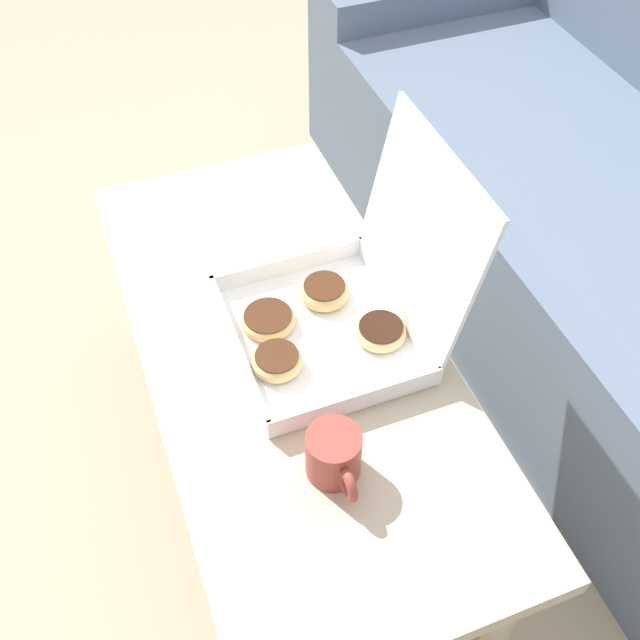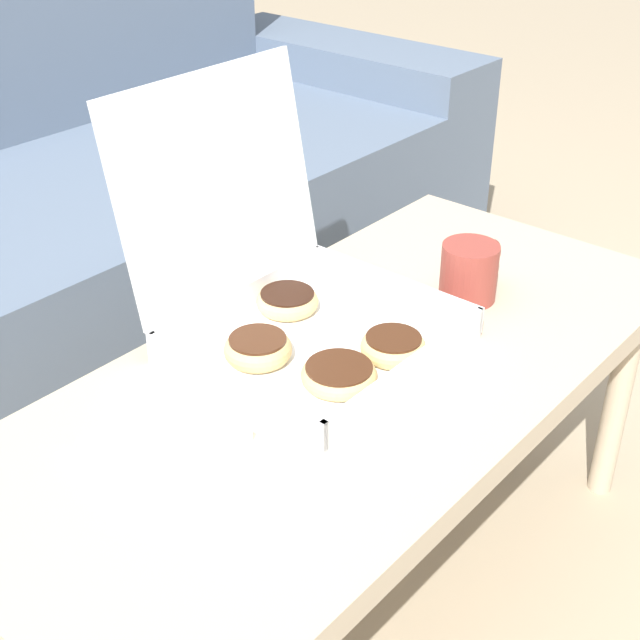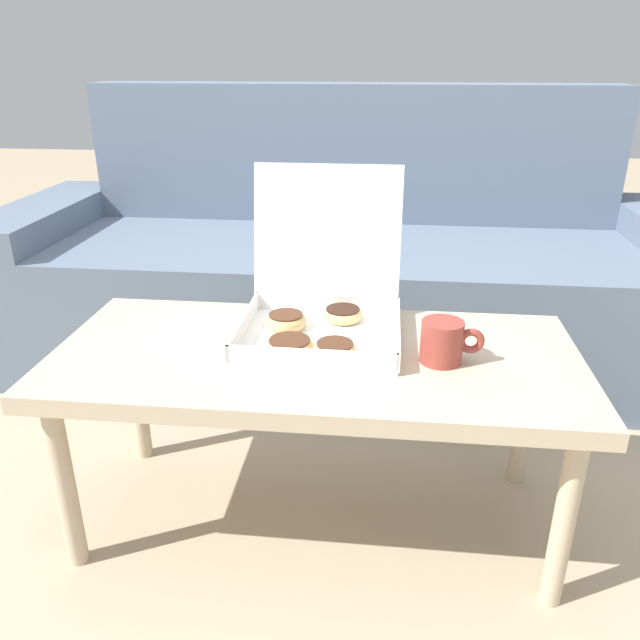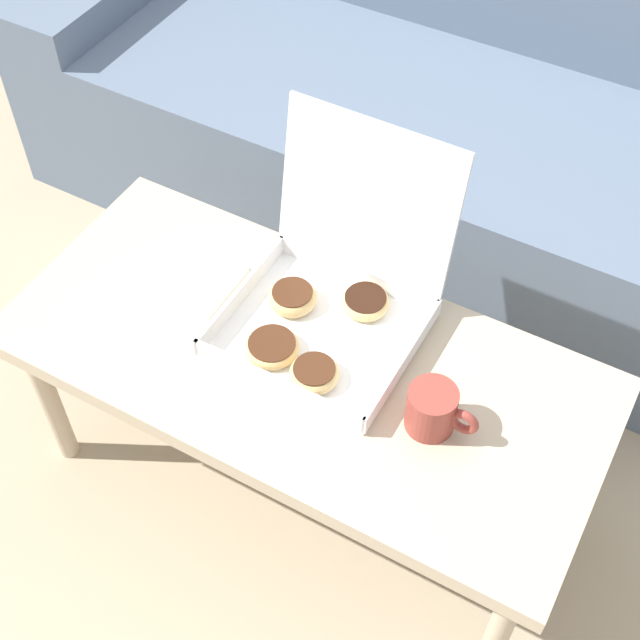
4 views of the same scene
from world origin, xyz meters
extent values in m
plane|color=tan|center=(0.00, 0.00, 0.00)|extent=(12.00, 12.00, 0.00)
cube|color=slate|center=(0.00, 0.67, 0.23)|extent=(1.99, 0.65, 0.46)
cube|color=slate|center=(0.00, 1.10, 0.48)|extent=(1.99, 0.20, 0.96)
cube|color=slate|center=(-1.11, 0.77, 0.28)|extent=(0.24, 0.85, 0.56)
cube|color=#C6B293|center=(0.00, -0.14, 0.44)|extent=(1.16, 0.53, 0.04)
cylinder|color=#C6B293|center=(-0.52, -0.35, 0.21)|extent=(0.04, 0.04, 0.42)
cylinder|color=#C6B293|center=(0.52, -0.35, 0.21)|extent=(0.04, 0.04, 0.42)
cylinder|color=#C6B293|center=(-0.52, 0.07, 0.21)|extent=(0.04, 0.04, 0.42)
cylinder|color=#C6B293|center=(0.52, 0.07, 0.21)|extent=(0.04, 0.04, 0.42)
cube|color=white|center=(0.00, -0.08, 0.46)|extent=(0.36, 0.32, 0.01)
cube|color=white|center=(0.00, -0.24, 0.49)|extent=(0.36, 0.01, 0.04)
cube|color=white|center=(0.00, 0.08, 0.49)|extent=(0.36, 0.01, 0.04)
cube|color=white|center=(-0.17, -0.08, 0.49)|extent=(0.01, 0.32, 0.04)
cube|color=white|center=(0.18, -0.08, 0.49)|extent=(0.01, 0.32, 0.04)
cube|color=white|center=(0.00, 0.11, 0.67)|extent=(0.36, 0.07, 0.32)
torus|color=#E5BC75|center=(-0.05, -0.16, 0.48)|extent=(0.10, 0.10, 0.03)
cylinder|color=#472614|center=(-0.05, -0.16, 0.49)|extent=(0.09, 0.09, 0.01)
torus|color=#E5BC75|center=(0.05, 0.02, 0.48)|extent=(0.10, 0.10, 0.03)
cylinder|color=black|center=(0.05, 0.02, 0.49)|extent=(0.08, 0.08, 0.01)
torus|color=#E5BC75|center=(0.05, -0.18, 0.48)|extent=(0.09, 0.09, 0.03)
cylinder|color=#472614|center=(0.05, -0.18, 0.49)|extent=(0.08, 0.08, 0.01)
torus|color=#E5BC75|center=(-0.08, -0.04, 0.48)|extent=(0.10, 0.10, 0.04)
cylinder|color=#472614|center=(-0.08, -0.04, 0.49)|extent=(0.08, 0.08, 0.02)
cylinder|color=#993D33|center=(0.27, -0.16, 0.50)|extent=(0.09, 0.09, 0.09)
torus|color=#993D33|center=(0.33, -0.16, 0.51)|extent=(0.06, 0.02, 0.06)
cube|color=white|center=(-0.29, -0.08, 0.46)|extent=(0.15, 0.15, 0.01)
camera|label=1|loc=(0.84, -0.40, 1.53)|focal=42.00mm
camera|label=2|loc=(-0.82, -0.78, 1.15)|focal=50.00mm
camera|label=3|loc=(0.14, -1.37, 1.06)|focal=35.00mm
camera|label=4|loc=(0.53, -1.02, 1.80)|focal=50.00mm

